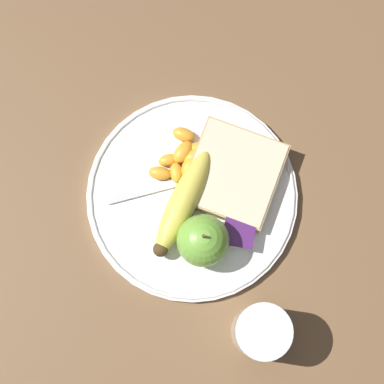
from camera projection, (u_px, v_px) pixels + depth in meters
The scene contains 16 objects.
ground_plane at pixel (192, 197), 0.88m from camera, with size 3.00×3.00×0.00m, color brown.
plate at pixel (192, 196), 0.87m from camera, with size 0.29×0.29×0.01m.
juice_glass at pixel (260, 332), 0.80m from camera, with size 0.07×0.07×0.09m.
apple at pixel (203, 241), 0.82m from camera, with size 0.07×0.07×0.08m.
banana at pixel (183, 203), 0.84m from camera, with size 0.16×0.07×0.04m.
bread_slice at pixel (234, 174), 0.86m from camera, with size 0.14×0.14×0.02m.
fork at pixel (189, 176), 0.87m from camera, with size 0.10×0.18×0.00m.
jam_packet at pixel (239, 229), 0.84m from camera, with size 0.05×0.04×0.02m.
orange_segment_0 at pixel (190, 166), 0.86m from camera, with size 0.04×0.03×0.02m.
orange_segment_1 at pixel (168, 160), 0.87m from camera, with size 0.03×0.03×0.02m.
orange_segment_2 at pixel (176, 173), 0.86m from camera, with size 0.03×0.02×0.02m.
orange_segment_3 at pixel (183, 152), 0.87m from camera, with size 0.04×0.03×0.02m.
orange_segment_4 at pixel (160, 173), 0.86m from camera, with size 0.02×0.03×0.02m.
orange_segment_5 at pixel (195, 156), 0.87m from camera, with size 0.04×0.04×0.02m.
orange_segment_6 at pixel (196, 148), 0.87m from camera, with size 0.02×0.03×0.01m.
orange_segment_7 at pixel (184, 135), 0.87m from camera, with size 0.02×0.03×0.02m.
Camera 1 is at (-0.18, -0.03, 0.86)m, focal length 60.00 mm.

